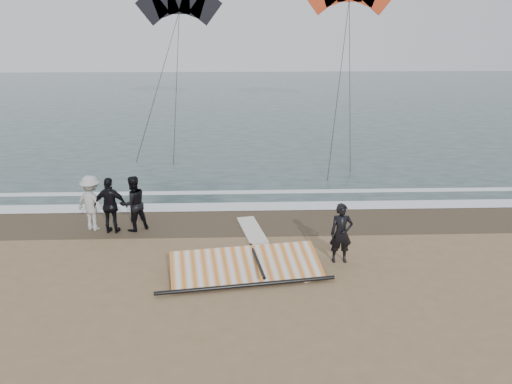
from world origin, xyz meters
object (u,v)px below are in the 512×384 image
at_px(man_main, 341,233).
at_px(sail_rig, 244,266).
at_px(board_white, 294,262).
at_px(board_cream, 252,230).

distance_m(man_main, sail_rig, 2.99).
bearing_deg(sail_rig, board_white, 18.66).
relative_size(board_white, sail_rig, 0.47).
xyz_separation_m(board_white, board_cream, (-1.17, 2.39, 0.00)).
relative_size(man_main, board_cream, 0.78).
bearing_deg(sail_rig, board_cream, 83.97).
bearing_deg(board_white, board_cream, 92.77).
bearing_deg(board_cream, board_white, -74.73).
xyz_separation_m(board_cream, sail_rig, (-0.31, -2.89, 0.15)).
bearing_deg(sail_rig, man_main, 12.07).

